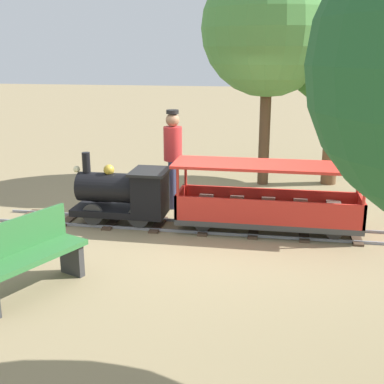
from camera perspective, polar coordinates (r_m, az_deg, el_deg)
ground_plane at (r=7.46m, az=1.96°, el=-4.16°), size 60.00×60.00×0.00m
track at (r=7.46m, az=1.52°, el=-4.02°), size 0.70×6.40×0.04m
locomotive at (r=7.58m, az=-7.58°, el=-0.11°), size 0.66×1.44×1.04m
passenger_car at (r=7.26m, az=8.58°, el=-1.39°), size 0.76×2.70×0.97m
conductor_person at (r=8.24m, az=-2.17°, el=4.66°), size 0.30×0.30×1.62m
park_bench at (r=5.71m, az=-18.05°, el=-6.91°), size 1.35×0.88×0.82m
oak_tree_far at (r=9.72m, az=8.64°, el=17.76°), size 2.47×2.47×4.15m
oak_tree_distant at (r=10.00m, az=16.14°, el=14.86°), size 1.98×1.98×3.51m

